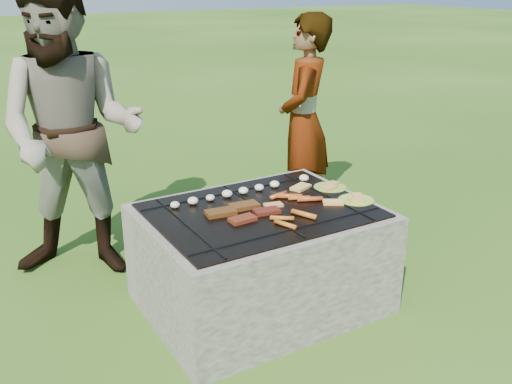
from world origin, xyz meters
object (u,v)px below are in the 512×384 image
plate_near (356,200)px  bystander (72,133)px  fire_pit (260,261)px  cook (304,122)px  plate_far (330,187)px

plate_near → bystander: size_ratio=0.13×
fire_pit → cook: cook is taller
fire_pit → plate_near: (0.56, -0.16, 0.33)m
fire_pit → bystander: (-0.78, 0.95, 0.66)m
fire_pit → plate_near: plate_near is taller
plate_far → plate_near: same height
fire_pit → plate_far: size_ratio=5.11×
fire_pit → plate_far: 0.66m
plate_far → plate_near: size_ratio=1.07×
bystander → plate_near: bearing=-8.8°
cook → plate_far: bearing=16.9°
fire_pit → plate_near: bearing=-15.8°
plate_far → plate_near: (0.00, -0.25, -0.00)m
fire_pit → cook: (0.94, 0.93, 0.52)m
fire_pit → cook: 1.42m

